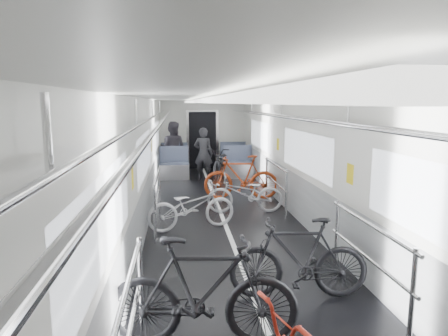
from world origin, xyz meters
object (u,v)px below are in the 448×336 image
(bike_aisle, at_px, (222,163))
(person_standing, at_px, (203,154))
(bike_left_mid, at_px, (203,292))
(bike_right_far, at_px, (241,177))
(bike_right_near, at_px, (299,258))
(person_seated, at_px, (173,149))
(bike_right_mid, at_px, (245,193))
(bike_left_far, at_px, (192,206))

(bike_aisle, xyz_separation_m, person_standing, (-0.57, 0.00, 0.29))
(bike_left_mid, height_order, person_standing, person_standing)
(bike_right_far, height_order, person_standing, person_standing)
(bike_left_mid, distance_m, person_standing, 8.46)
(bike_right_near, distance_m, person_seated, 8.50)
(person_standing, bearing_deg, bike_right_far, 123.51)
(bike_right_far, bearing_deg, bike_right_near, 5.74)
(bike_left_mid, distance_m, bike_right_mid, 4.76)
(bike_right_mid, distance_m, person_seated, 4.85)
(bike_left_mid, relative_size, bike_right_far, 1.02)
(bike_aisle, bearing_deg, bike_right_near, -69.65)
(bike_left_far, xyz_separation_m, bike_right_near, (1.17, -2.79, 0.06))
(bike_right_far, bearing_deg, bike_left_far, -23.29)
(person_standing, bearing_deg, bike_right_mid, 117.23)
(bike_right_near, bearing_deg, person_seated, -163.42)
(bike_right_near, bearing_deg, bike_right_far, -175.19)
(bike_left_mid, relative_size, bike_aisle, 0.96)
(bike_aisle, bearing_deg, bike_right_far, -66.49)
(bike_left_mid, bearing_deg, bike_right_near, -48.44)
(bike_right_near, xyz_separation_m, bike_right_mid, (-0.00, 3.77, -0.08))
(bike_left_far, xyz_separation_m, bike_aisle, (1.10, 4.82, 0.07))
(bike_left_mid, distance_m, bike_left_far, 3.62)
(bike_right_mid, bearing_deg, bike_right_near, 3.34)
(bike_aisle, bearing_deg, bike_right_mid, -69.20)
(person_standing, bearing_deg, bike_left_far, 101.52)
(bike_right_mid, height_order, person_standing, person_standing)
(bike_right_mid, xyz_separation_m, person_standing, (-0.63, 3.83, 0.37))
(person_seated, bearing_deg, bike_right_far, 133.63)
(bike_left_mid, xyz_separation_m, bike_aisle, (1.13, 8.44, -0.05))
(bike_right_near, height_order, person_standing, person_standing)
(bike_right_far, distance_m, person_seated, 3.78)
(bike_aisle, relative_size, person_standing, 1.20)
(bike_left_mid, bearing_deg, bike_aisle, -0.95)
(bike_left_far, height_order, person_standing, person_standing)
(bike_right_far, xyz_separation_m, person_seated, (-1.66, 3.38, 0.33))
(bike_left_mid, relative_size, bike_right_mid, 1.14)
(bike_right_mid, relative_size, person_seated, 0.92)
(bike_right_mid, relative_size, bike_right_far, 0.89)
(bike_right_near, bearing_deg, bike_aisle, -173.51)
(bike_left_far, relative_size, bike_aisle, 0.87)
(bike_right_near, xyz_separation_m, bike_right_far, (0.10, 4.97, 0.04))
(bike_right_mid, bearing_deg, person_seated, -157.89)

